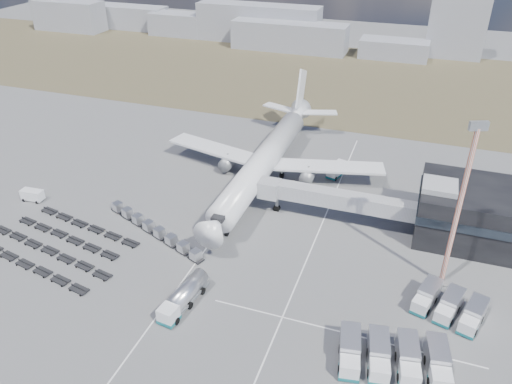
% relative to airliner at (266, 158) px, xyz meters
% --- Properties ---
extents(ground, '(420.00, 420.00, 0.00)m').
position_rel_airliner_xyz_m(ground, '(0.00, -32.38, -5.29)').
color(ground, '#565659').
rests_on(ground, ground).
extents(grass_strip, '(420.00, 90.00, 0.01)m').
position_rel_airliner_xyz_m(grass_strip, '(0.00, 77.62, -5.29)').
color(grass_strip, '#4D462E').
rests_on(grass_strip, ground).
extents(lane_markings, '(47.12, 110.00, 0.01)m').
position_rel_airliner_xyz_m(lane_markings, '(9.77, -29.38, -5.29)').
color(lane_markings, silver).
rests_on(lane_markings, ground).
extents(terminal, '(30.40, 16.40, 11.00)m').
position_rel_airliner_xyz_m(terminal, '(47.77, -8.41, -0.04)').
color(terminal, black).
rests_on(terminal, ground).
extents(jet_bridge, '(30.30, 3.80, 7.05)m').
position_rel_airliner_xyz_m(jet_bridge, '(15.90, -11.95, -0.24)').
color(jet_bridge, '#939399').
rests_on(jet_bridge, ground).
extents(airliner, '(51.59, 64.53, 17.62)m').
position_rel_airliner_xyz_m(airliner, '(0.00, 0.00, 0.00)').
color(airliner, silver).
rests_on(airliner, ground).
extents(skyline, '(297.89, 26.85, 24.61)m').
position_rel_airliner_xyz_m(skyline, '(-9.58, 117.26, 2.04)').
color(skyline, gray).
rests_on(skyline, ground).
extents(fuel_tanker, '(3.99, 10.94, 3.46)m').
position_rel_airliner_xyz_m(fuel_tanker, '(0.84, -42.95, -3.56)').
color(fuel_tanker, silver).
rests_on(fuel_tanker, ground).
extents(pushback_tug, '(3.47, 2.63, 1.41)m').
position_rel_airliner_xyz_m(pushback_tug, '(-4.00, -24.38, -4.59)').
color(pushback_tug, silver).
rests_on(pushback_tug, ground).
extents(utility_van, '(4.69, 2.35, 2.42)m').
position_rel_airliner_xyz_m(utility_van, '(-43.17, -25.09, -4.08)').
color(utility_van, silver).
rests_on(utility_van, ground).
extents(catering_truck, '(4.00, 6.27, 2.67)m').
position_rel_airliner_xyz_m(catering_truck, '(14.66, 6.88, -3.92)').
color(catering_truck, silver).
rests_on(catering_truck, ground).
extents(service_trucks_near, '(15.33, 10.10, 3.16)m').
position_rel_airliner_xyz_m(service_trucks_near, '(32.58, -44.14, -3.57)').
color(service_trucks_near, silver).
rests_on(service_trucks_near, ground).
extents(service_trucks_far, '(11.21, 9.69, 2.89)m').
position_rel_airliner_xyz_m(service_trucks_far, '(39.53, -31.21, -3.72)').
color(service_trucks_far, silver).
rests_on(service_trucks_far, ground).
extents(uld_row, '(24.83, 11.81, 1.78)m').
position_rel_airliner_xyz_m(uld_row, '(-13.10, -27.49, -4.23)').
color(uld_row, black).
rests_on(uld_row, ground).
extents(baggage_dollies, '(31.01, 20.35, 0.78)m').
position_rel_airliner_xyz_m(baggage_dollies, '(-28.23, -36.74, -4.90)').
color(baggage_dollies, black).
rests_on(baggage_dollies, ground).
extents(floodlight_mast, '(2.69, 2.20, 28.43)m').
position_rel_airliner_xyz_m(floodlight_mast, '(38.37, -24.05, 8.96)').
color(floodlight_mast, '#C2421F').
rests_on(floodlight_mast, ground).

